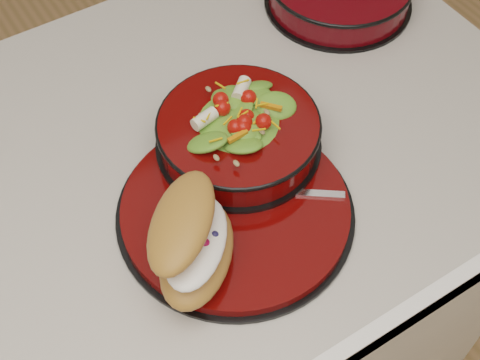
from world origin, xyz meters
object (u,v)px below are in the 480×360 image
salad_bowl (238,129)px  dinner_plate (236,210)px  croissant (193,240)px  fork (286,192)px  island_counter (168,312)px

salad_bowl → dinner_plate: bearing=-123.9°
dinner_plate → croissant: (-0.09, -0.04, 0.06)m
croissant → fork: croissant is taller
island_counter → dinner_plate: (0.08, -0.13, 0.46)m
dinner_plate → fork: size_ratio=2.50×
island_counter → salad_bowl: 0.52m
dinner_plate → fork: 0.07m
fork → croissant: bearing=135.0°
island_counter → salad_bowl: (0.14, -0.04, 0.50)m
croissant → island_counter: bearing=41.2°
croissant → fork: (0.15, 0.02, -0.04)m
dinner_plate → croissant: size_ratio=1.74×
croissant → fork: 0.16m
island_counter → salad_bowl: size_ratio=5.30×
dinner_plate → croissant: croissant is taller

